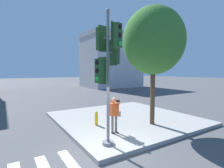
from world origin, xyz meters
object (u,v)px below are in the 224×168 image
at_px(street_tree, 153,41).
at_px(person_photographer, 115,112).
at_px(traffic_signal_pole, 108,61).
at_px(fire_hydrant, 96,118).

bearing_deg(street_tree, person_photographer, -178.13).
height_order(traffic_signal_pole, fire_hydrant, traffic_signal_pole).
height_order(person_photographer, fire_hydrant, person_photographer).
relative_size(street_tree, fire_hydrant, 8.49).
bearing_deg(fire_hydrant, traffic_signal_pole, -106.51).
relative_size(traffic_signal_pole, street_tree, 0.83).
distance_m(traffic_signal_pole, person_photographer, 2.67).
bearing_deg(traffic_signal_pole, person_photographer, 45.73).
distance_m(person_photographer, fire_hydrant, 1.69).
distance_m(street_tree, fire_hydrant, 5.20).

